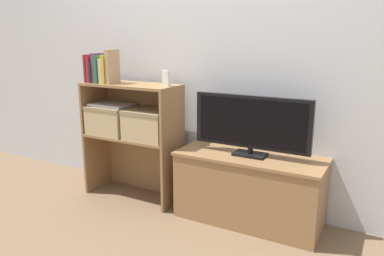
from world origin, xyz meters
name	(u,v)px	position (x,y,z in m)	size (l,w,h in m)	color
ground_plane	(181,218)	(0.00, 0.00, 0.00)	(16.00, 16.00, 0.00)	brown
wall_back	(209,47)	(0.00, 0.43, 1.20)	(10.00, 0.05, 2.40)	silver
tv_stand	(249,188)	(0.44, 0.20, 0.24)	(1.02, 0.42, 0.48)	olive
tv	(251,124)	(0.44, 0.20, 0.71)	(0.81, 0.14, 0.41)	black
bookshelf_lower_tier	(138,156)	(-0.54, 0.23, 0.32)	(0.78, 0.33, 0.51)	olive
bookshelf_upper_tier	(136,101)	(-0.54, 0.22, 0.77)	(0.78, 0.33, 0.41)	olive
book_maroon	(90,68)	(-0.89, 0.10, 1.03)	(0.02, 0.13, 0.22)	maroon
book_crimson	(93,69)	(-0.86, 0.10, 1.03)	(0.02, 0.13, 0.21)	#B22328
book_charcoal	(96,72)	(-0.83, 0.10, 1.01)	(0.02, 0.14, 0.17)	#232328
book_plum	(98,68)	(-0.81, 0.10, 1.04)	(0.03, 0.13, 0.23)	#6B2D66
book_forest	(102,69)	(-0.77, 0.10, 1.03)	(0.03, 0.15, 0.22)	#286638
book_ivory	(105,71)	(-0.73, 0.10, 1.02)	(0.03, 0.13, 0.19)	silver
book_mustard	(109,69)	(-0.70, 0.10, 1.03)	(0.03, 0.15, 0.22)	gold
book_tan	(112,67)	(-0.66, 0.10, 1.05)	(0.03, 0.14, 0.26)	tan
baby_monitor	(166,78)	(-0.21, 0.16, 0.98)	(0.05, 0.04, 0.14)	white
storage_basket_left	(112,118)	(-0.73, 0.15, 0.63)	(0.35, 0.30, 0.23)	tan
storage_basket_right	(150,123)	(-0.36, 0.15, 0.63)	(0.35, 0.30, 0.23)	tan
laptop	(112,105)	(-0.73, 0.15, 0.75)	(0.32, 0.22, 0.02)	#BCBCC1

